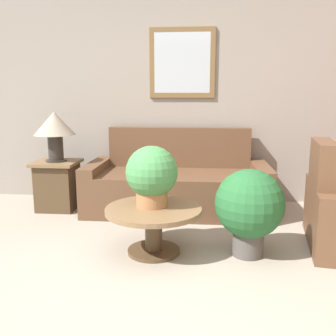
{
  "coord_description": "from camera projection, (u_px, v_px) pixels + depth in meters",
  "views": [
    {
      "loc": [
        0.27,
        -2.1,
        1.35
      ],
      "look_at": [
        -0.07,
        1.63,
        0.61
      ],
      "focal_mm": 40.0,
      "sensor_mm": 36.0,
      "label": 1
    }
  ],
  "objects": [
    {
      "name": "couch_main",
      "position": [
        177.0,
        185.0,
        4.4
      ],
      "size": [
        2.1,
        0.91,
        0.95
      ],
      "color": "brown",
      "rests_on": "ground_plane"
    },
    {
      "name": "potted_plant_floor",
      "position": [
        249.0,
        207.0,
        3.12
      ],
      "size": [
        0.58,
        0.58,
        0.75
      ],
      "color": "#4C4742",
      "rests_on": "ground_plane"
    },
    {
      "name": "potted_plant_on_table",
      "position": [
        152.0,
        175.0,
        3.17
      ],
      "size": [
        0.44,
        0.44,
        0.52
      ],
      "color": "#9E6B42",
      "rests_on": "coffee_table"
    },
    {
      "name": "coffee_table",
      "position": [
        154.0,
        220.0,
        3.19
      ],
      "size": [
        0.82,
        0.82,
        0.4
      ],
      "color": "#4C3823",
      "rests_on": "ground_plane"
    },
    {
      "name": "wall_back",
      "position": [
        182.0,
        98.0,
        4.7
      ],
      "size": [
        6.43,
        0.09,
        2.6
      ],
      "color": "gray",
      "rests_on": "ground_plane"
    },
    {
      "name": "ground_plane",
      "position": [
        156.0,
        314.0,
        2.33
      ],
      "size": [
        20.0,
        20.0,
        0.0
      ],
      "primitive_type": "plane",
      "color": "gray"
    },
    {
      "name": "table_lamp",
      "position": [
        54.0,
        127.0,
        4.31
      ],
      "size": [
        0.47,
        0.47,
        0.57
      ],
      "color": "#2D2823",
      "rests_on": "side_table"
    },
    {
      "name": "side_table",
      "position": [
        58.0,
        185.0,
        4.44
      ],
      "size": [
        0.5,
        0.5,
        0.58
      ],
      "color": "#4C3823",
      "rests_on": "ground_plane"
    }
  ]
}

